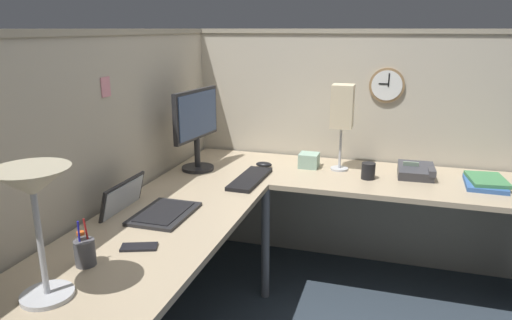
{
  "coord_description": "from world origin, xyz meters",
  "views": [
    {
      "loc": [
        -2.25,
        -0.51,
        1.58
      ],
      "look_at": [
        -0.05,
        0.16,
        0.92
      ],
      "focal_mm": 32.45,
      "sensor_mm": 36.0,
      "label": 1
    }
  ],
  "objects_px": {
    "laptop": "(146,208)",
    "pen_cup": "(85,252)",
    "computer_mouse": "(264,164)",
    "wall_clock": "(387,85)",
    "book_stack": "(486,182)",
    "coffee_mug": "(368,171)",
    "keyboard": "(250,179)",
    "desk_lamp_dome": "(33,193)",
    "cell_phone": "(139,247)",
    "office_phone": "(417,172)",
    "desk_lamp_paper": "(342,109)",
    "monitor": "(197,124)",
    "tissue_box": "(309,160)"
  },
  "relations": [
    {
      "from": "laptop",
      "to": "pen_cup",
      "type": "xyz_separation_m",
      "value": [
        -0.51,
        -0.04,
        0.03
      ]
    },
    {
      "from": "cell_phone",
      "to": "tissue_box",
      "type": "relative_size",
      "value": 1.2
    },
    {
      "from": "laptop",
      "to": "office_phone",
      "type": "distance_m",
      "value": 1.57
    },
    {
      "from": "coffee_mug",
      "to": "wall_clock",
      "type": "xyz_separation_m",
      "value": [
        0.4,
        -0.06,
        0.46
      ]
    },
    {
      "from": "coffee_mug",
      "to": "tissue_box",
      "type": "relative_size",
      "value": 0.8
    },
    {
      "from": "tissue_box",
      "to": "laptop",
      "type": "bearing_deg",
      "value": 148.3
    },
    {
      "from": "desk_lamp_dome",
      "to": "cell_phone",
      "type": "relative_size",
      "value": 3.09
    },
    {
      "from": "book_stack",
      "to": "wall_clock",
      "type": "height_order",
      "value": "wall_clock"
    },
    {
      "from": "tissue_box",
      "to": "wall_clock",
      "type": "xyz_separation_m",
      "value": [
        0.27,
        -0.44,
        0.46
      ]
    },
    {
      "from": "office_phone",
      "to": "wall_clock",
      "type": "bearing_deg",
      "value": 35.36
    },
    {
      "from": "computer_mouse",
      "to": "pen_cup",
      "type": "bearing_deg",
      "value": 168.45
    },
    {
      "from": "book_stack",
      "to": "computer_mouse",
      "type": "bearing_deg",
      "value": 90.6
    },
    {
      "from": "monitor",
      "to": "office_phone",
      "type": "relative_size",
      "value": 2.36
    },
    {
      "from": "tissue_box",
      "to": "desk_lamp_paper",
      "type": "bearing_deg",
      "value": -89.33
    },
    {
      "from": "desk_lamp_paper",
      "to": "tissue_box",
      "type": "height_order",
      "value": "desk_lamp_paper"
    },
    {
      "from": "pen_cup",
      "to": "wall_clock",
      "type": "xyz_separation_m",
      "value": [
        1.76,
        -1.0,
        0.45
      ]
    },
    {
      "from": "computer_mouse",
      "to": "pen_cup",
      "type": "xyz_separation_m",
      "value": [
        -1.41,
        0.29,
        0.04
      ]
    },
    {
      "from": "laptop",
      "to": "pen_cup",
      "type": "height_order",
      "value": "pen_cup"
    },
    {
      "from": "coffee_mug",
      "to": "desk_lamp_dome",
      "type": "bearing_deg",
      "value": 149.72
    },
    {
      "from": "book_stack",
      "to": "pen_cup",
      "type": "bearing_deg",
      "value": 132.02
    },
    {
      "from": "office_phone",
      "to": "desk_lamp_paper",
      "type": "relative_size",
      "value": 0.4
    },
    {
      "from": "keyboard",
      "to": "desk_lamp_paper",
      "type": "xyz_separation_m",
      "value": [
        0.37,
        -0.47,
        0.37
      ]
    },
    {
      "from": "desk_lamp_dome",
      "to": "pen_cup",
      "type": "relative_size",
      "value": 2.47
    },
    {
      "from": "book_stack",
      "to": "coffee_mug",
      "type": "height_order",
      "value": "coffee_mug"
    },
    {
      "from": "coffee_mug",
      "to": "laptop",
      "type": "bearing_deg",
      "value": 130.8
    },
    {
      "from": "desk_lamp_paper",
      "to": "office_phone",
      "type": "bearing_deg",
      "value": -94.34
    },
    {
      "from": "computer_mouse",
      "to": "book_stack",
      "type": "distance_m",
      "value": 1.29
    },
    {
      "from": "cell_phone",
      "to": "desk_lamp_paper",
      "type": "bearing_deg",
      "value": -46.54
    },
    {
      "from": "computer_mouse",
      "to": "tissue_box",
      "type": "relative_size",
      "value": 0.87
    },
    {
      "from": "desk_lamp_dome",
      "to": "desk_lamp_paper",
      "type": "xyz_separation_m",
      "value": [
        1.72,
        -0.74,
        0.02
      ]
    },
    {
      "from": "office_phone",
      "to": "laptop",
      "type": "bearing_deg",
      "value": 127.01
    },
    {
      "from": "office_phone",
      "to": "book_stack",
      "type": "height_order",
      "value": "office_phone"
    },
    {
      "from": "computer_mouse",
      "to": "wall_clock",
      "type": "bearing_deg",
      "value": -63.62
    },
    {
      "from": "monitor",
      "to": "book_stack",
      "type": "xyz_separation_m",
      "value": [
        0.18,
        -1.67,
        -0.27
      ]
    },
    {
      "from": "laptop",
      "to": "desk_lamp_dome",
      "type": "xyz_separation_m",
      "value": [
        -0.74,
        -0.06,
        0.34
      ]
    },
    {
      "from": "desk_lamp_dome",
      "to": "laptop",
      "type": "bearing_deg",
      "value": 4.36
    },
    {
      "from": "keyboard",
      "to": "pen_cup",
      "type": "xyz_separation_m",
      "value": [
        -1.12,
        0.29,
        0.04
      ]
    },
    {
      "from": "desk_lamp_dome",
      "to": "wall_clock",
      "type": "bearing_deg",
      "value": -26.35
    },
    {
      "from": "cell_phone",
      "to": "computer_mouse",
      "type": "bearing_deg",
      "value": -28.57
    },
    {
      "from": "cell_phone",
      "to": "pen_cup",
      "type": "bearing_deg",
      "value": 125.66
    },
    {
      "from": "monitor",
      "to": "laptop",
      "type": "relative_size",
      "value": 1.31
    },
    {
      "from": "book_stack",
      "to": "wall_clock",
      "type": "bearing_deg",
      "value": 59.83
    },
    {
      "from": "computer_mouse",
      "to": "wall_clock",
      "type": "height_order",
      "value": "wall_clock"
    },
    {
      "from": "desk_lamp_paper",
      "to": "desk_lamp_dome",
      "type": "bearing_deg",
      "value": 156.68
    },
    {
      "from": "computer_mouse",
      "to": "wall_clock",
      "type": "distance_m",
      "value": 0.93
    },
    {
      "from": "monitor",
      "to": "desk_lamp_paper",
      "type": "relative_size",
      "value": 0.94
    },
    {
      "from": "desk_lamp_dome",
      "to": "keyboard",
      "type": "bearing_deg",
      "value": -11.4
    },
    {
      "from": "computer_mouse",
      "to": "keyboard",
      "type": "bearing_deg",
      "value": 179.7
    },
    {
      "from": "office_phone",
      "to": "desk_lamp_paper",
      "type": "xyz_separation_m",
      "value": [
        0.03,
        0.46,
        0.35
      ]
    },
    {
      "from": "tissue_box",
      "to": "coffee_mug",
      "type": "bearing_deg",
      "value": -109.43
    }
  ]
}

